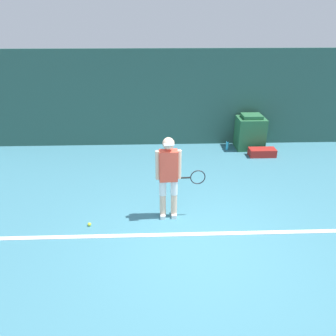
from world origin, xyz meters
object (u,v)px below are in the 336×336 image
object	(u,v)px
covered_chair	(250,132)
equipment_bag	(262,152)
tennis_player	(169,175)
tennis_ball	(89,224)
water_bottle	(227,146)

from	to	relation	value
covered_chair	equipment_bag	xyz separation A→B (m)	(0.21, -0.65, -0.38)
tennis_player	tennis_ball	world-z (taller)	tennis_player
equipment_bag	water_bottle	xyz separation A→B (m)	(-0.90, 0.52, 0.02)
tennis_ball	water_bottle	xyz separation A→B (m)	(3.41, 3.80, 0.10)
tennis_ball	equipment_bag	world-z (taller)	equipment_bag
tennis_player	water_bottle	world-z (taller)	tennis_player
tennis_ball	equipment_bag	bearing A→B (deg)	37.30
water_bottle	tennis_ball	bearing A→B (deg)	-131.91
covered_chair	equipment_bag	world-z (taller)	covered_chair
tennis_player	tennis_ball	xyz separation A→B (m)	(-1.53, -0.27, -0.89)
tennis_player	tennis_ball	size ratio (longest dim) A/B	24.43
tennis_ball	water_bottle	world-z (taller)	water_bottle
tennis_player	water_bottle	size ratio (longest dim) A/B	5.94
tennis_player	water_bottle	bearing A→B (deg)	59.22
water_bottle	tennis_player	bearing A→B (deg)	-118.08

